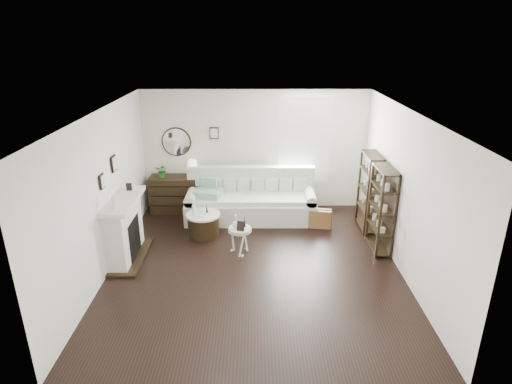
{
  "coord_description": "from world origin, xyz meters",
  "views": [
    {
      "loc": [
        0.01,
        -6.56,
        3.91
      ],
      "look_at": [
        0.02,
        0.8,
        1.09
      ],
      "focal_mm": 30.0,
      "sensor_mm": 36.0,
      "label": 1
    }
  ],
  "objects_px": {
    "dresser": "(178,194)",
    "pedestal_table": "(240,230)",
    "drum_table": "(204,225)",
    "sofa": "(251,202)"
  },
  "relations": [
    {
      "from": "dresser",
      "to": "pedestal_table",
      "type": "height_order",
      "value": "dresser"
    },
    {
      "from": "sofa",
      "to": "drum_table",
      "type": "relative_size",
      "value": 4.11
    },
    {
      "from": "drum_table",
      "to": "pedestal_table",
      "type": "relative_size",
      "value": 1.32
    },
    {
      "from": "drum_table",
      "to": "pedestal_table",
      "type": "height_order",
      "value": "pedestal_table"
    },
    {
      "from": "pedestal_table",
      "to": "sofa",
      "type": "bearing_deg",
      "value": 83.55
    },
    {
      "from": "dresser",
      "to": "pedestal_table",
      "type": "distance_m",
      "value": 2.48
    },
    {
      "from": "sofa",
      "to": "drum_table",
      "type": "bearing_deg",
      "value": -136.58
    },
    {
      "from": "sofa",
      "to": "dresser",
      "type": "bearing_deg",
      "value": 166.92
    },
    {
      "from": "dresser",
      "to": "drum_table",
      "type": "xyz_separation_m",
      "value": [
        0.71,
        -1.27,
        -0.17
      ]
    },
    {
      "from": "dresser",
      "to": "drum_table",
      "type": "bearing_deg",
      "value": -60.79
    }
  ]
}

